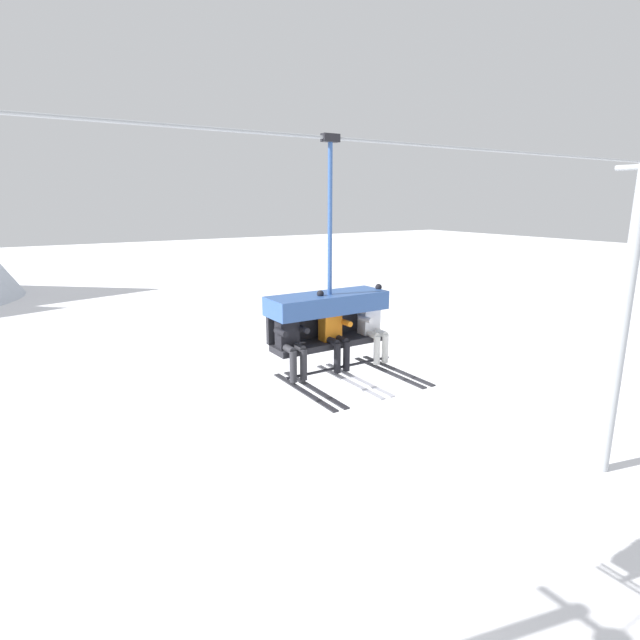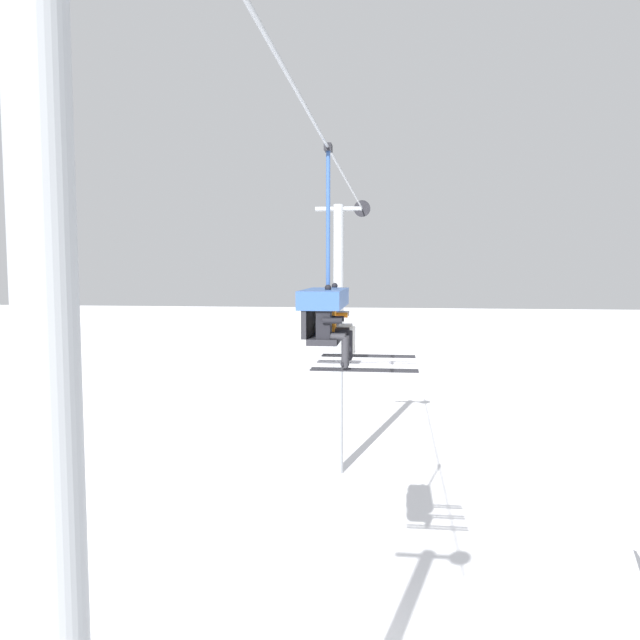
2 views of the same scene
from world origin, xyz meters
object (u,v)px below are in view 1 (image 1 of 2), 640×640
(lift_tower_far, at_px, (624,319))
(skier_white, at_px, (374,324))
(chairlift_chair, at_px, (327,310))
(skier_black, at_px, (291,339))
(skier_orange, at_px, (334,331))

(lift_tower_far, bearing_deg, skier_white, -174.76)
(lift_tower_far, xyz_separation_m, chairlift_chair, (-10.89, -0.71, 1.68))
(skier_black, relative_size, skier_white, 1.00)
(lift_tower_far, height_order, skier_black, lift_tower_far)
(lift_tower_far, distance_m, skier_black, 11.79)
(skier_orange, bearing_deg, skier_black, -179.50)
(lift_tower_far, distance_m, skier_white, 10.23)
(skier_orange, bearing_deg, chairlift_chair, 89.11)
(skier_black, height_order, skier_orange, skier_orange)
(chairlift_chair, height_order, skier_black, chairlift_chair)
(lift_tower_far, xyz_separation_m, skier_black, (-11.68, -0.93, 1.36))
(chairlift_chair, distance_m, skier_white, 0.87)
(chairlift_chair, relative_size, skier_white, 2.10)
(skier_white, bearing_deg, chairlift_chair, 164.91)
(skier_orange, bearing_deg, skier_white, 0.00)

